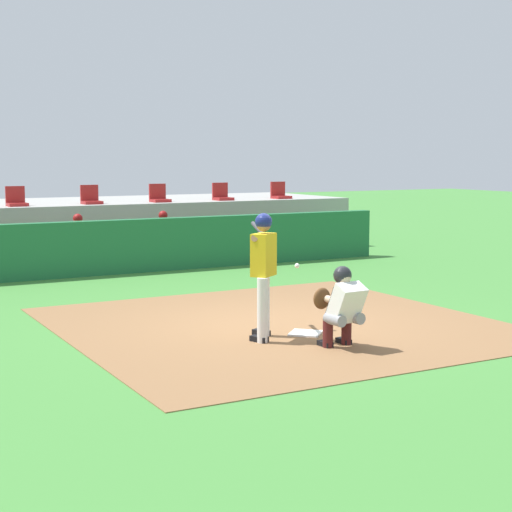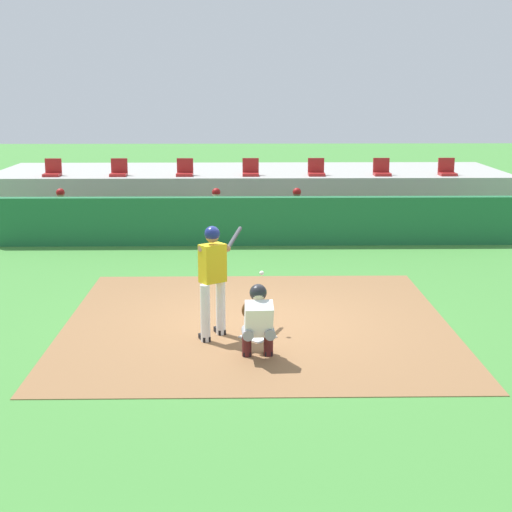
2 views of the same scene
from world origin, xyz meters
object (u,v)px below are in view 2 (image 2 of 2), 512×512
(dugout_player_0, at_px, (60,213))
(stadium_seat_1, at_px, (119,171))
(catcher_crouched, at_px, (258,319))
(stadium_seat_5, at_px, (382,171))
(dugout_player_1, at_px, (216,213))
(stadium_seat_3, at_px, (251,171))
(stadium_seat_0, at_px, (53,171))
(dugout_player_2, at_px, (297,212))
(stadium_seat_6, at_px, (447,170))
(stadium_seat_4, at_px, (316,171))
(home_plate, at_px, (258,337))
(stadium_seat_2, at_px, (185,171))
(batter_at_plate, at_px, (214,274))

(dugout_player_0, height_order, stadium_seat_1, stadium_seat_1)
(catcher_crouched, relative_size, stadium_seat_5, 3.46)
(catcher_crouched, distance_m, stadium_seat_1, 11.74)
(dugout_player_1, distance_m, stadium_seat_3, 2.39)
(dugout_player_0, distance_m, stadium_seat_1, 2.52)
(catcher_crouched, relative_size, dugout_player_1, 1.28)
(dugout_player_0, distance_m, stadium_seat_0, 2.30)
(catcher_crouched, bearing_deg, stadium_seat_5, 71.42)
(catcher_crouched, distance_m, stadium_seat_0, 12.45)
(dugout_player_2, relative_size, stadium_seat_1, 2.71)
(stadium_seat_0, height_order, stadium_seat_5, same)
(stadium_seat_1, distance_m, stadium_seat_6, 9.29)
(dugout_player_1, bearing_deg, stadium_seat_3, 65.80)
(stadium_seat_3, bearing_deg, stadium_seat_4, 0.00)
(dugout_player_1, bearing_deg, stadium_seat_0, 156.40)
(home_plate, relative_size, stadium_seat_2, 0.92)
(stadium_seat_3, bearing_deg, stadium_seat_5, 0.00)
(stadium_seat_1, height_order, stadium_seat_5, same)
(stadium_seat_0, relative_size, stadium_seat_6, 1.00)
(batter_at_plate, xyz_separation_m, stadium_seat_4, (2.54, 10.14, 0.50))
(stadium_seat_1, height_order, stadium_seat_4, same)
(dugout_player_0, relative_size, stadium_seat_5, 2.71)
(stadium_seat_5, bearing_deg, stadium_seat_2, 180.00)
(dugout_player_2, height_order, stadium_seat_5, stadium_seat_5)
(stadium_seat_1, relative_size, stadium_seat_4, 1.00)
(stadium_seat_4, bearing_deg, stadium_seat_3, 180.00)
(dugout_player_2, bearing_deg, dugout_player_1, 180.00)
(stadium_seat_0, bearing_deg, catcher_crouched, -63.43)
(dugout_player_2, xyz_separation_m, stadium_seat_3, (-1.18, 2.03, 0.86))
(stadium_seat_5, bearing_deg, stadium_seat_4, 180.00)
(stadium_seat_5, height_order, stadium_seat_6, same)
(stadium_seat_6, bearing_deg, stadium_seat_1, 180.00)
(dugout_player_2, height_order, stadium_seat_3, stadium_seat_3)
(stadium_seat_0, distance_m, stadium_seat_2, 3.71)
(batter_at_plate, distance_m, dugout_player_2, 8.32)
(dugout_player_1, xyz_separation_m, dugout_player_2, (2.09, 0.00, 0.00))
(batter_at_plate, relative_size, dugout_player_2, 1.39)
(stadium_seat_1, bearing_deg, home_plate, -69.95)
(home_plate, height_order, stadium_seat_4, stadium_seat_4)
(dugout_player_2, bearing_deg, stadium_seat_4, 71.56)
(batter_at_plate, bearing_deg, catcher_crouched, -55.26)
(dugout_player_1, xyz_separation_m, stadium_seat_1, (-2.80, 2.03, 0.86))
(batter_at_plate, height_order, dugout_player_0, batter_at_plate)
(batter_at_plate, height_order, stadium_seat_6, stadium_seat_6)
(home_plate, xyz_separation_m, stadium_seat_6, (5.57, 10.18, 1.51))
(batter_at_plate, relative_size, dugout_player_0, 1.39)
(stadium_seat_2, relative_size, stadium_seat_3, 1.00)
(batter_at_plate, bearing_deg, stadium_seat_3, 86.12)
(dugout_player_0, bearing_deg, dugout_player_2, 0.00)
(batter_at_plate, height_order, stadium_seat_3, stadium_seat_3)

